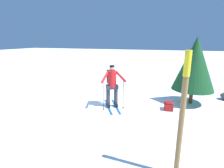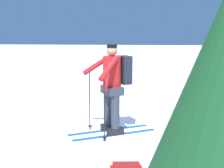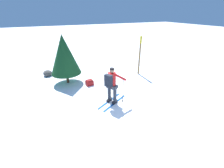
# 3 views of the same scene
# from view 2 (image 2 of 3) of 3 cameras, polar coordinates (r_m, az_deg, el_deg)

# --- Properties ---
(ground_plane) EXTENTS (80.00, 80.00, 0.00)m
(ground_plane) POSITION_cam_2_polar(r_m,az_deg,el_deg) (6.10, 1.51, -7.94)
(ground_plane) COLOR white
(skier) EXTENTS (1.16, 1.59, 1.61)m
(skier) POSITION_cam_2_polar(r_m,az_deg,el_deg) (5.59, 0.25, 0.18)
(skier) COLOR #144C9E
(skier) RESTS_ON ground_plane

